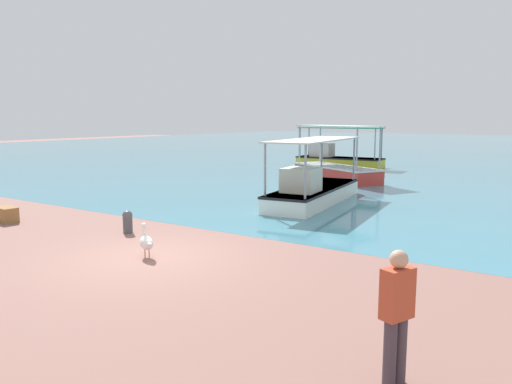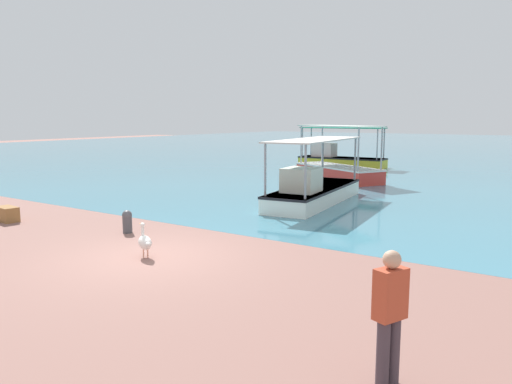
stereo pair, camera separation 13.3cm
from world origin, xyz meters
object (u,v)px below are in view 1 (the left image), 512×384
(fishing_boat_center, at_px, (337,157))
(fishing_boat_far_left, at_px, (336,169))
(fisherman_standing, at_px, (397,314))
(mooring_bollard, at_px, (128,221))
(fishing_boat_near_right, at_px, (313,189))
(cargo_crate, at_px, (6,214))
(pelican, at_px, (146,242))

(fishing_boat_center, xyz_separation_m, fishing_boat_far_left, (2.99, -6.57, -0.05))
(fishing_boat_far_left, distance_m, fisherman_standing, 20.40)
(mooring_bollard, bearing_deg, fishing_boat_near_right, 73.66)
(mooring_bollard, xyz_separation_m, cargo_crate, (-4.32, -1.05, -0.11))
(fishing_boat_center, bearing_deg, fishing_boat_far_left, -65.51)
(fishing_boat_center, xyz_separation_m, fishing_boat_near_right, (5.35, -13.83, -0.04))
(fishing_boat_center, bearing_deg, mooring_bollard, -81.24)
(fisherman_standing, bearing_deg, cargo_crate, 168.31)
(fishing_boat_near_right, relative_size, cargo_crate, 7.99)
(fishing_boat_near_right, height_order, mooring_bollard, fishing_boat_near_right)
(fishing_boat_near_right, xyz_separation_m, mooring_bollard, (-2.11, -7.19, -0.22))
(fishing_boat_center, xyz_separation_m, mooring_bollard, (3.24, -21.03, -0.26))
(pelican, bearing_deg, cargo_crate, 176.19)
(fishing_boat_near_right, height_order, pelican, fishing_boat_near_right)
(fisherman_standing, bearing_deg, mooring_bollard, 156.94)
(fisherman_standing, height_order, cargo_crate, fisherman_standing)
(pelican, distance_m, cargo_crate, 6.62)
(fishing_boat_far_left, relative_size, fisherman_standing, 3.34)
(fishing_boat_far_left, distance_m, mooring_bollard, 14.46)
(fishing_boat_far_left, bearing_deg, pelican, -80.98)
(cargo_crate, bearing_deg, fishing_boat_far_left, 75.29)
(fisherman_standing, relative_size, cargo_crate, 2.11)
(mooring_bollard, bearing_deg, fishing_boat_center, 98.76)
(fishing_boat_near_right, xyz_separation_m, fisherman_standing, (6.77, -10.97, 0.34))
(fishing_boat_center, distance_m, fishing_boat_near_right, 14.83)
(fishing_boat_far_left, relative_size, cargo_crate, 7.03)
(fishing_boat_center, bearing_deg, cargo_crate, -92.79)
(fishing_boat_far_left, bearing_deg, mooring_bollard, -89.02)
(fishing_boat_near_right, height_order, fisherman_standing, fishing_boat_near_right)
(pelican, relative_size, cargo_crate, 1.00)
(fishing_boat_near_right, height_order, cargo_crate, fishing_boat_near_right)
(pelican, relative_size, fisherman_standing, 0.47)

